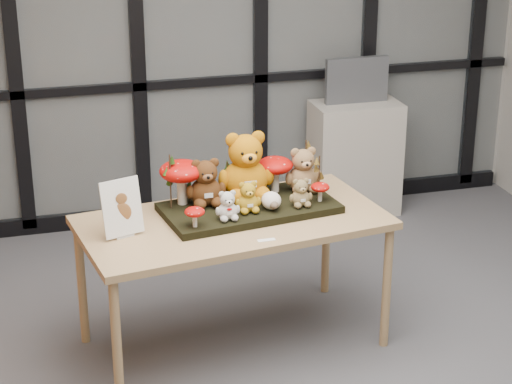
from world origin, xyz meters
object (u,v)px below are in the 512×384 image
object	(u,v)px
display_table	(233,230)
bear_beige_small	(301,191)
mushroom_front_left	(195,216)
bear_tan_back	(303,167)
bear_small_yellow	(248,195)
bear_pooh_yellow	(245,162)
mushroom_front_right	(320,191)
plush_cream_hedgehog	(271,200)
mushroom_back_right	(275,173)
mushroom_back_left	(182,180)
monitor	(357,80)
bear_brown_medium	(205,179)
diorama_tray	(249,208)
cabinet	(354,158)
sign_holder	(122,210)
bear_white_bow	(227,203)

from	to	relation	value
display_table	bear_beige_small	size ratio (longest dim) A/B	10.10
display_table	mushroom_front_left	distance (m)	0.32
bear_tan_back	bear_small_yellow	bearing A→B (deg)	-158.26
display_table	bear_pooh_yellow	bearing A→B (deg)	49.75
bear_small_yellow	bear_beige_small	distance (m)	0.30
bear_beige_small	mushroom_front_right	world-z (taller)	bear_beige_small
display_table	plush_cream_hedgehog	size ratio (longest dim) A/B	16.17
bear_pooh_yellow	mushroom_back_right	size ratio (longest dim) A/B	1.87
plush_cream_hedgehog	mushroom_back_left	xyz separation A→B (m)	(-0.45, 0.21, 0.08)
bear_small_yellow	mushroom_front_right	world-z (taller)	bear_small_yellow
plush_cream_hedgehog	bear_beige_small	bearing A→B (deg)	-6.64
mushroom_back_right	monitor	bearing A→B (deg)	53.96
bear_brown_medium	plush_cream_hedgehog	size ratio (longest dim) A/B	2.70
diorama_tray	cabinet	xyz separation A→B (m)	(1.26, 1.60, -0.36)
bear_tan_back	bear_small_yellow	world-z (taller)	bear_tan_back
mushroom_front_right	cabinet	distance (m)	1.91
bear_brown_medium	bear_small_yellow	bearing A→B (deg)	-47.01
mushroom_back_right	bear_brown_medium	bearing A→B (deg)	-168.72
bear_small_yellow	sign_holder	size ratio (longest dim) A/B	0.61
mushroom_back_left	mushroom_front_left	bearing A→B (deg)	-90.00
cabinet	mushroom_back_right	bearing A→B (deg)	-126.38
bear_white_bow	mushroom_back_left	world-z (taller)	mushroom_back_left
bear_pooh_yellow	bear_brown_medium	size ratio (longest dim) A/B	1.44
bear_brown_medium	plush_cream_hedgehog	xyz separation A→B (m)	(0.33, -0.16, -0.09)
bear_white_bow	mushroom_back_left	xyz separation A→B (m)	(-0.19, 0.28, 0.05)
bear_brown_medium	plush_cream_hedgehog	distance (m)	0.38
bear_tan_back	bear_small_yellow	size ratio (longest dim) A/B	1.50
bear_white_bow	mushroom_front_left	bearing A→B (deg)	-172.11
bear_brown_medium	monitor	distance (m)	2.15
plush_cream_hedgehog	mushroom_back_right	xyz separation A→B (m)	(0.10, 0.25, 0.06)
display_table	bear_white_bow	bearing A→B (deg)	-128.94
display_table	bear_pooh_yellow	size ratio (longest dim) A/B	4.14
bear_beige_small	cabinet	xyz separation A→B (m)	(0.99, 1.69, -0.47)
mushroom_front_right	plush_cream_hedgehog	bearing A→B (deg)	-172.29
mushroom_back_right	monitor	xyz separation A→B (m)	(1.06, 1.46, 0.11)
display_table	mushroom_back_right	distance (m)	0.45
mushroom_back_right	sign_holder	size ratio (longest dim) A/B	0.74
mushroom_back_right	mushroom_front_right	world-z (taller)	mushroom_back_right
diorama_tray	plush_cream_hedgehog	size ratio (longest dim) A/B	8.77
bear_tan_back	mushroom_back_right	size ratio (longest dim) A/B	1.25
mushroom_back_left	cabinet	world-z (taller)	mushroom_back_left
bear_small_yellow	sign_holder	distance (m)	0.69
bear_small_yellow	mushroom_back_left	distance (m)	0.38
bear_pooh_yellow	bear_white_bow	xyz separation A→B (m)	(-0.17, -0.28, -0.12)
mushroom_back_right	mushroom_front_right	distance (m)	0.29
bear_brown_medium	plush_cream_hedgehog	world-z (taller)	bear_brown_medium
bear_brown_medium	mushroom_front_right	distance (m)	0.65
plush_cream_hedgehog	mushroom_front_right	distance (m)	0.30
plush_cream_hedgehog	monitor	size ratio (longest dim) A/B	0.23
bear_brown_medium	bear_tan_back	bearing A→B (deg)	-2.10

